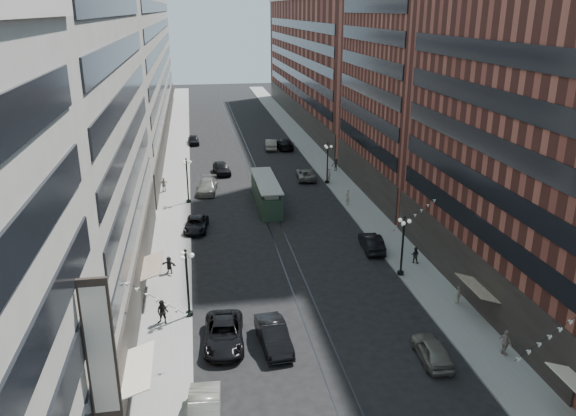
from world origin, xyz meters
TOP-DOWN VIEW (x-y plane):
  - ground at (0.00, 60.00)m, footprint 220.00×220.00m
  - sidewalk_west at (-11.00, 70.00)m, footprint 4.00×180.00m
  - sidewalk_east at (11.00, 70.00)m, footprint 4.00×180.00m
  - rail_west at (-0.70, 70.00)m, footprint 0.12×180.00m
  - rail_east at (0.70, 70.00)m, footprint 0.12×180.00m
  - building_west_mid at (-17.00, 33.00)m, footprint 8.00×36.00m
  - building_west_far at (-17.00, 96.00)m, footprint 8.00×90.00m
  - building_east_mid at (17.00, 28.00)m, footprint 8.00×30.00m
  - building_east_tower at (17.00, 56.00)m, footprint 8.00×26.00m
  - building_east_far at (17.00, 105.00)m, footprint 8.00×72.00m
  - lamppost_sw_far at (-9.20, 28.00)m, footprint 1.03×1.14m
  - lamppost_sw_mid at (-9.20, 55.00)m, footprint 1.03×1.14m
  - lamppost_se_far at (9.20, 32.00)m, footprint 1.03×1.14m
  - lamppost_se_mid at (9.20, 60.00)m, footprint 1.03×1.14m
  - streetcar at (0.00, 52.73)m, footprint 2.54×11.50m
  - car_1 at (-8.40, 15.68)m, footprint 2.08×5.22m
  - car_2 at (-6.80, 23.89)m, footprint 3.10×6.06m
  - car_4 at (6.80, 19.64)m, footprint 2.01×4.53m
  - car_5 at (-3.42, 23.05)m, footprint 2.25×5.35m
  - pedestrian_2 at (-11.12, 27.17)m, footprint 1.03×0.77m
  - pedestrian_4 at (11.80, 19.19)m, footprint 0.75×1.18m
  - car_7 at (-8.40, 45.93)m, footprint 2.89×5.21m
  - car_8 at (-6.80, 59.00)m, footprint 3.00×5.93m
  - car_9 at (-8.26, 86.90)m, footprint 2.01×4.60m
  - car_10 at (8.40, 37.86)m, footprint 2.03×4.96m
  - car_11 at (6.80, 62.61)m, footprint 2.93×5.48m
  - car_12 at (6.80, 80.93)m, footprint 2.60×6.03m
  - car_13 at (-4.50, 67.28)m, footprint 2.66×5.31m
  - car_14 at (4.50, 80.84)m, footprint 2.32×5.34m
  - pedestrian_5 at (-10.92, 35.69)m, footprint 1.50×0.99m
  - pedestrian_6 at (-12.25, 59.78)m, footprint 1.21×0.89m
  - pedestrian_7 at (11.34, 34.10)m, footprint 0.86×0.74m
  - pedestrian_8 at (9.57, 51.10)m, footprint 0.84×0.82m
  - pedestrian_9 at (11.81, 65.58)m, footprint 1.29×0.91m
  - pedestrian_extra_1 at (11.83, 26.29)m, footprint 0.90×0.97m
  - pedestrian_extra_2 at (9.65, 60.56)m, footprint 0.47×0.70m

SIDE VIEW (x-z plane):
  - ground at x=0.00m, z-range 0.00..0.00m
  - rail_west at x=-0.70m, z-range 0.00..0.02m
  - rail_east at x=0.70m, z-range 0.00..0.02m
  - sidewalk_west at x=-11.00m, z-range 0.00..0.15m
  - sidewalk_east at x=11.00m, z-range 0.00..0.15m
  - car_7 at x=-8.40m, z-range 0.00..1.38m
  - car_11 at x=6.80m, z-range 0.00..1.47m
  - car_4 at x=6.80m, z-range 0.00..1.52m
  - car_9 at x=-8.26m, z-range 0.00..1.54m
  - car_10 at x=8.40m, z-range 0.00..1.60m
  - car_2 at x=-6.80m, z-range 0.00..1.64m
  - car_8 at x=-6.80m, z-range 0.00..1.65m
  - car_1 at x=-8.40m, z-range 0.00..1.69m
  - car_14 at x=4.50m, z-range 0.00..1.71m
  - car_5 at x=-3.42m, z-range 0.00..1.72m
  - car_12 at x=6.80m, z-range 0.00..1.73m
  - car_13 at x=-4.50m, z-range 0.00..1.73m
  - pedestrian_extra_1 at x=11.83m, z-range 0.15..1.71m
  - pedestrian_7 at x=11.34m, z-range 0.15..1.71m
  - pedestrian_5 at x=-10.92m, z-range 0.15..1.73m
  - pedestrian_9 at x=11.81m, z-range 0.15..2.00m
  - pedestrian_4 at x=11.80m, z-range 0.15..2.02m
  - pedestrian_6 at x=-12.25m, z-range 0.15..2.02m
  - pedestrian_extra_2 at x=9.65m, z-range 0.15..2.03m
  - pedestrian_2 at x=-11.12m, z-range 0.15..2.03m
  - pedestrian_8 at x=9.57m, z-range 0.15..2.10m
  - streetcar at x=0.00m, z-range -0.12..3.06m
  - lamppost_sw_far at x=-9.20m, z-range 0.34..5.86m
  - lamppost_sw_mid at x=-9.20m, z-range 0.34..5.86m
  - lamppost_se_far at x=9.20m, z-range 0.34..5.86m
  - lamppost_se_mid at x=9.20m, z-range 0.34..5.86m
  - building_east_mid at x=17.00m, z-range 0.00..24.00m
  - building_east_far at x=17.00m, z-range 0.00..24.00m
  - building_west_far at x=-17.00m, z-range 0.00..26.00m
  - building_west_mid at x=-17.00m, z-range 0.00..28.00m
  - building_east_tower at x=17.00m, z-range 0.00..42.00m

